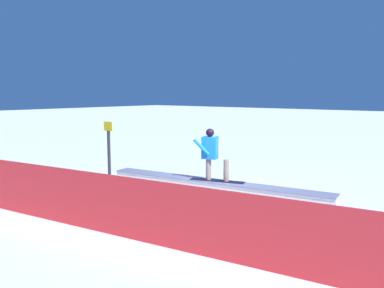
{
  "coord_description": "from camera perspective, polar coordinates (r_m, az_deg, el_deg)",
  "views": [
    {
      "loc": [
        -6.17,
        8.58,
        2.96
      ],
      "look_at": [
        -0.05,
        0.99,
        1.71
      ],
      "focal_mm": 37.67,
      "sensor_mm": 36.0,
      "label": 1
    }
  ],
  "objects": [
    {
      "name": "snowboarder",
      "position": [
        10.69,
        2.82,
        -1.24
      ],
      "size": [
        1.49,
        0.72,
        1.4
      ],
      "color": "black",
      "rests_on": "grind_box"
    },
    {
      "name": "trail_marker",
      "position": [
        13.3,
        -11.68,
        -0.95
      ],
      "size": [
        0.4,
        0.1,
        2.03
      ],
      "color": "#262628",
      "rests_on": "ground_plane"
    },
    {
      "name": "safety_fence",
      "position": [
        8.48,
        -9.99,
        -8.73
      ],
      "size": [
        11.2,
        1.69,
        1.27
      ],
      "primitive_type": "cube",
      "rotation": [
        0.0,
        0.0,
        0.14
      ],
      "color": "red",
      "rests_on": "ground_plane"
    },
    {
      "name": "ground_plane",
      "position": [
        10.97,
        3.09,
        -8.36
      ],
      "size": [
        120.0,
        120.0,
        0.0
      ],
      "primitive_type": "plane",
      "color": "white"
    },
    {
      "name": "grind_box",
      "position": [
        10.9,
        3.1,
        -6.93
      ],
      "size": [
        6.39,
        1.43,
        0.62
      ],
      "color": "white",
      "rests_on": "ground_plane"
    }
  ]
}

